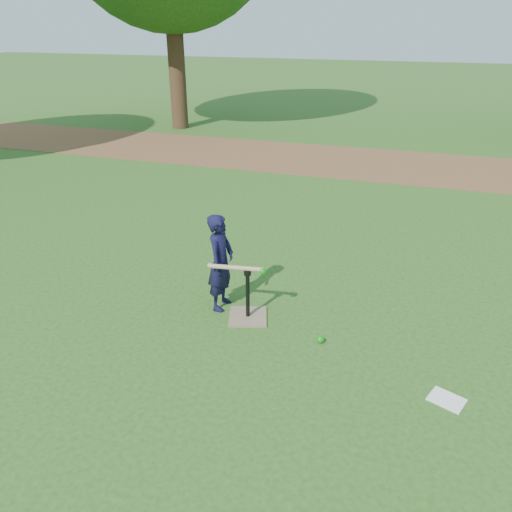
% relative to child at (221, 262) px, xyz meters
% --- Properties ---
extents(ground, '(80.00, 80.00, 0.00)m').
position_rel_child_xyz_m(ground, '(0.74, -0.35, -0.58)').
color(ground, '#285116').
rests_on(ground, ground).
extents(dirt_strip, '(24.00, 3.00, 0.01)m').
position_rel_child_xyz_m(dirt_strip, '(0.74, 7.15, -0.58)').
color(dirt_strip, brown).
rests_on(dirt_strip, ground).
extents(child, '(0.29, 0.43, 1.17)m').
position_rel_child_xyz_m(child, '(0.00, 0.00, 0.00)').
color(child, black).
rests_on(child, ground).
extents(wiffle_ball_ground, '(0.08, 0.08, 0.08)m').
position_rel_child_xyz_m(wiffle_ball_ground, '(1.27, -0.37, -0.54)').
color(wiffle_ball_ground, '#0D9113').
rests_on(wiffle_ball_ground, ground).
extents(clipboard, '(0.36, 0.32, 0.01)m').
position_rel_child_xyz_m(clipboard, '(2.54, -0.89, -0.58)').
color(clipboard, white).
rests_on(clipboard, ground).
extents(batting_tee, '(0.54, 0.54, 0.61)m').
position_rel_child_xyz_m(batting_tee, '(0.38, -0.14, -0.47)').
color(batting_tee, '#877155').
rests_on(batting_tee, ground).
extents(swing_action, '(0.67, 0.15, 0.09)m').
position_rel_child_xyz_m(swing_action, '(0.29, -0.16, 0.04)').
color(swing_action, tan).
rests_on(swing_action, ground).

